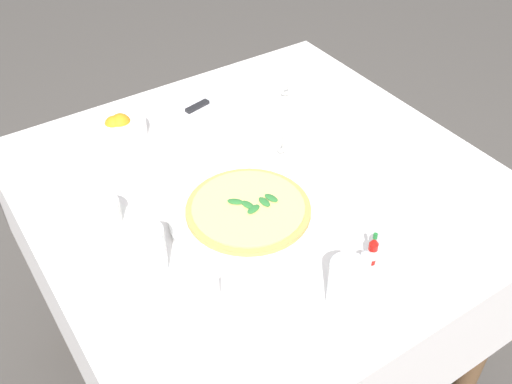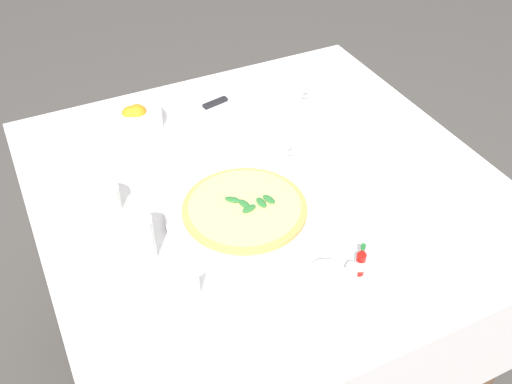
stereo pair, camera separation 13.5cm
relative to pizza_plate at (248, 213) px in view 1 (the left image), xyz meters
name	(u,v)px [view 1 (the left image)]	position (x,y,z in m)	size (l,w,h in m)	color
ground_plane	(261,360)	(0.10, 0.09, -0.77)	(8.00, 8.00, 0.00)	#4C4742
dining_table	(263,223)	(0.10, 0.09, -0.15)	(1.07, 1.07, 0.76)	white
pizza_plate	(248,213)	(0.00, 0.00, 0.00)	(0.36, 0.36, 0.02)	white
pizza	(248,209)	(0.00, 0.00, 0.01)	(0.28, 0.28, 0.02)	tan
coffee_cup_right_edge	(301,88)	(0.41, 0.35, 0.01)	(0.13, 0.13, 0.06)	white
coffee_cup_left_edge	(103,215)	(-0.28, 0.15, 0.02)	(0.13, 0.13, 0.06)	white
coffee_cup_center_back	(297,142)	(0.24, 0.14, 0.02)	(0.13, 0.13, 0.06)	white
water_glass_back_corner	(148,252)	(-0.25, -0.02, 0.04)	(0.08, 0.08, 0.11)	white
water_glass_far_right	(346,287)	(0.02, -0.30, 0.04)	(0.07, 0.07, 0.11)	white
napkin_folded	(210,104)	(0.16, 0.44, 0.00)	(0.24, 0.16, 0.02)	white
dinner_knife	(211,100)	(0.16, 0.44, 0.01)	(0.19, 0.06, 0.01)	silver
citrus_bowl	(118,128)	(-0.12, 0.45, 0.01)	(0.15, 0.15, 0.06)	white
hot_sauce_bottle	(373,251)	(0.14, -0.26, 0.02)	(0.02, 0.02, 0.08)	#B7140F
salt_shaker	(379,246)	(0.16, -0.25, 0.01)	(0.03, 0.03, 0.06)	white
pepper_shaker	(365,263)	(0.11, -0.27, 0.01)	(0.03, 0.03, 0.06)	white
menu_card	(202,304)	(-0.22, -0.18, 0.02)	(0.09, 0.03, 0.06)	white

